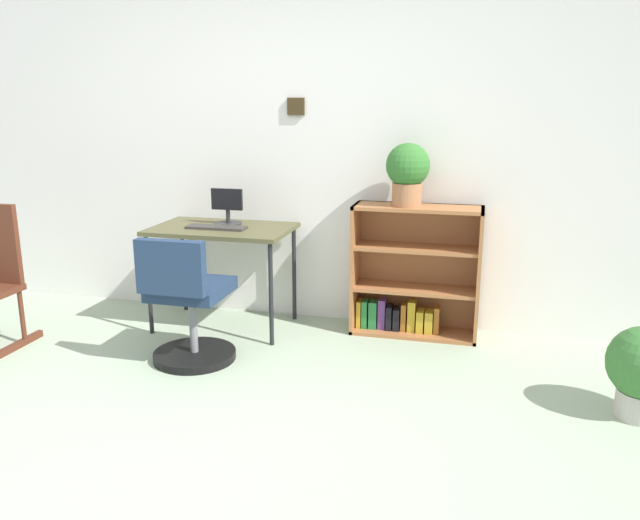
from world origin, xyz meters
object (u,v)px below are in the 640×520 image
Objects in this scene: keyboard at (216,227)px; potted_plant_on_shelf at (408,171)px; bookshelf_low at (413,276)px; desk at (222,235)px; monitor at (227,208)px; office_chair at (188,309)px.

keyboard is 1.00× the size of potted_plant_on_shelf.
potted_plant_on_shelf is at bearing -134.65° from bookshelf_low.
desk is 3.77× the size of monitor.
monitor is 0.92m from office_chair.
keyboard is at bearing -169.84° from potted_plant_on_shelf.
keyboard reaches higher than desk.
office_chair is at bearing -86.07° from desk.
monitor is 0.62× the size of keyboard.
office_chair is (0.04, -0.77, -0.50)m from monitor.
potted_plant_on_shelf reaches higher than office_chair.
office_chair is (0.06, -0.61, -0.39)m from keyboard.
monitor is at bearing 85.75° from desk.
potted_plant_on_shelf reaches higher than keyboard.
office_chair is 1.57m from bookshelf_low.
bookshelf_low reaches higher than office_chair.
desk is 0.75m from office_chair.
monitor reaches higher than office_chair.
bookshelf_low is at bearing 5.46° from monitor.
keyboard is at bearing 95.45° from office_chair.
monitor is 1.30m from potted_plant_on_shelf.
office_chair is at bearing -144.96° from bookshelf_low.
potted_plant_on_shelf is (-0.06, -0.06, 0.74)m from bookshelf_low.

